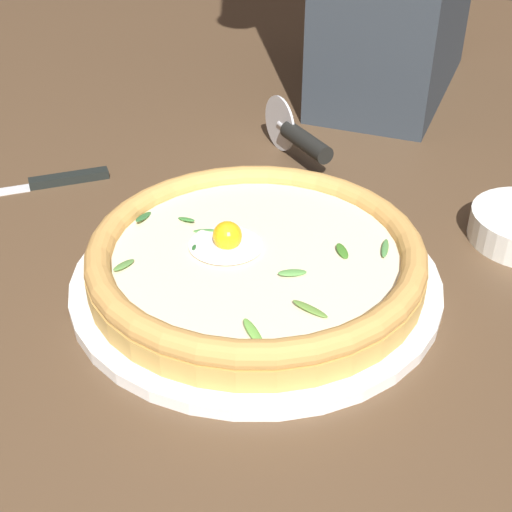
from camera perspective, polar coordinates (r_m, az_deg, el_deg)
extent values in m
cube|color=brown|center=(0.65, 3.51, -3.74)|extent=(2.40, 2.40, 0.03)
cylinder|color=white|center=(0.64, 0.00, -1.92)|extent=(0.34, 0.34, 0.01)
cylinder|color=tan|center=(0.63, 0.00, -0.69)|extent=(0.31, 0.31, 0.02)
torus|color=tan|center=(0.62, 0.00, 0.57)|extent=(0.31, 0.31, 0.02)
cylinder|color=#F9E5BD|center=(0.62, 0.00, 0.27)|extent=(0.26, 0.26, 0.00)
ellipsoid|color=white|center=(0.63, -2.55, 0.98)|extent=(0.07, 0.07, 0.01)
sphere|color=yellow|center=(0.62, -2.40, 1.70)|extent=(0.03, 0.03, 0.03)
ellipsoid|color=#5F9E3D|center=(0.53, -0.23, -6.36)|extent=(0.03, 0.02, 0.01)
ellipsoid|color=#3D8A3B|center=(0.67, -5.79, 3.08)|extent=(0.02, 0.01, 0.01)
ellipsoid|color=#376E21|center=(0.62, 7.20, 0.42)|extent=(0.02, 0.02, 0.01)
ellipsoid|color=#5C8937|center=(0.55, 4.53, -4.41)|extent=(0.03, 0.01, 0.01)
ellipsoid|color=#327139|center=(0.68, -9.35, 3.26)|extent=(0.01, 0.03, 0.01)
ellipsoid|color=#4C9544|center=(0.65, -4.29, 2.10)|extent=(0.03, 0.01, 0.01)
ellipsoid|color=#549545|center=(0.59, 3.05, -1.39)|extent=(0.03, 0.02, 0.01)
ellipsoid|color=#235B25|center=(0.63, -4.84, 0.98)|extent=(0.01, 0.03, 0.01)
ellipsoid|color=#53863F|center=(0.61, -10.95, -0.73)|extent=(0.01, 0.03, 0.00)
ellipsoid|color=#488642|center=(0.63, 10.70, 0.65)|extent=(0.01, 0.03, 0.00)
cylinder|color=silver|center=(0.89, 1.99, 10.98)|extent=(0.06, 0.04, 0.07)
cylinder|color=silver|center=(0.88, 2.32, 10.75)|extent=(0.02, 0.02, 0.01)
cylinder|color=black|center=(0.84, 4.18, 9.46)|extent=(0.08, 0.07, 0.02)
cube|color=black|center=(0.85, -15.30, 6.27)|extent=(0.07, 0.08, 0.01)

